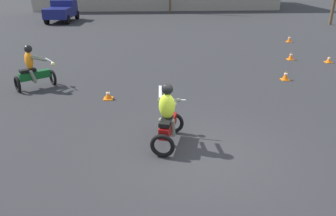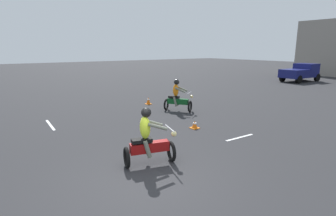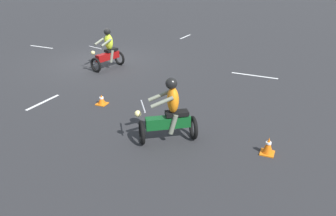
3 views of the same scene
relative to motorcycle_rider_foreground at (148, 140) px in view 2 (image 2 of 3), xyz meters
name	(u,v)px [view 2 (image 2 of 3)]	position (x,y,z in m)	size (l,w,h in m)	color
ground_plane	(146,184)	(0.89, -0.60, -0.73)	(120.00, 120.00, 0.00)	#28282B
motorcycle_rider_foreground	(148,140)	(0.00, 0.00, 0.00)	(0.97, 1.56, 1.66)	black
motorcycle_rider_background	(177,97)	(-4.70, 4.57, 0.00)	(1.49, 1.29, 1.66)	black
pickup_truck	(301,72)	(-7.73, 22.10, 0.20)	(2.16, 4.23, 1.73)	black
traffic_cone_near_right	(148,101)	(-7.05, 4.23, -0.52)	(0.32, 0.32, 0.43)	orange
traffic_cone_far_right	(195,125)	(-1.86, 3.32, -0.57)	(0.32, 0.32, 0.32)	orange
lane_stripe_n	(240,137)	(-0.04, 3.93, -0.72)	(0.10, 1.37, 0.01)	silver
lane_stripe_w	(50,125)	(-5.79, -1.43, -0.72)	(0.10, 1.81, 0.01)	silver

